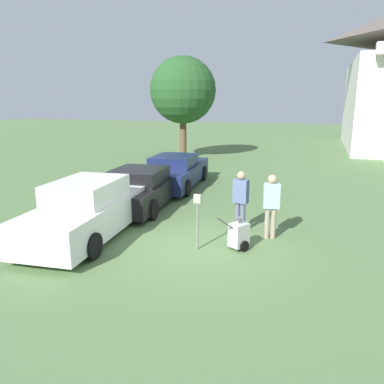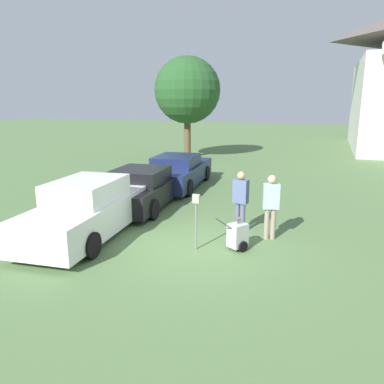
{
  "view_description": "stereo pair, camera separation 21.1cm",
  "coord_description": "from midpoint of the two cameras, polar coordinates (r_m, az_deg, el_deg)",
  "views": [
    {
      "loc": [
        2.86,
        -8.57,
        3.66
      ],
      "look_at": [
        -0.57,
        1.44,
        1.1
      ],
      "focal_mm": 35.0,
      "sensor_mm": 36.0,
      "label": 1
    },
    {
      "loc": [
        3.06,
        -8.5,
        3.66
      ],
      "look_at": [
        -0.57,
        1.44,
        1.1
      ],
      "focal_mm": 35.0,
      "sensor_mm": 36.0,
      "label": 2
    }
  ],
  "objects": [
    {
      "name": "ground_plane",
      "position": [
        9.75,
        -0.2,
        -8.46
      ],
      "size": [
        120.0,
        120.0,
        0.0
      ],
      "primitive_type": "plane",
      "color": "#517042"
    },
    {
      "name": "parked_car_white",
      "position": [
        10.9,
        -15.64,
        -2.52
      ],
      "size": [
        2.3,
        5.44,
        1.59
      ],
      "rotation": [
        0.0,
        0.0,
        0.09
      ],
      "color": "silver",
      "rests_on": "ground_plane"
    },
    {
      "name": "parked_car_black",
      "position": [
        13.49,
        -8.25,
        0.55
      ],
      "size": [
        2.4,
        4.9,
        1.38
      ],
      "rotation": [
        0.0,
        0.0,
        0.09
      ],
      "color": "black",
      "rests_on": "ground_plane"
    },
    {
      "name": "parked_car_navy",
      "position": [
        16.48,
        -2.96,
        3.1
      ],
      "size": [
        2.43,
        5.37,
        1.4
      ],
      "rotation": [
        0.0,
        0.0,
        0.09
      ],
      "color": "#19234C",
      "rests_on": "ground_plane"
    },
    {
      "name": "parking_meter",
      "position": [
        9.31,
        0.18,
        -3.01
      ],
      "size": [
        0.18,
        0.09,
        1.44
      ],
      "color": "slate",
      "rests_on": "ground_plane"
    },
    {
      "name": "person_worker",
      "position": [
        10.71,
        6.86,
        -0.84
      ],
      "size": [
        0.46,
        0.3,
        1.77
      ],
      "rotation": [
        0.0,
        0.0,
        2.93
      ],
      "color": "#515670",
      "rests_on": "ground_plane"
    },
    {
      "name": "person_supervisor",
      "position": [
        10.27,
        11.42,
        -1.58
      ],
      "size": [
        0.47,
        0.33,
        1.78
      ],
      "rotation": [
        0.0,
        0.0,
        3.43
      ],
      "color": "gray",
      "rests_on": "ground_plane"
    },
    {
      "name": "equipment_cart",
      "position": [
        9.57,
        6.5,
        -6.5
      ],
      "size": [
        0.7,
        0.94,
        1.0
      ],
      "rotation": [
        0.0,
        0.0,
        -0.57
      ],
      "color": "#B2B2AD",
      "rests_on": "ground_plane"
    },
    {
      "name": "shade_tree",
      "position": [
        25.03,
        -1.65,
        15.21
      ],
      "size": [
        4.27,
        4.27,
        6.53
      ],
      "color": "brown",
      "rests_on": "ground_plane"
    }
  ]
}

